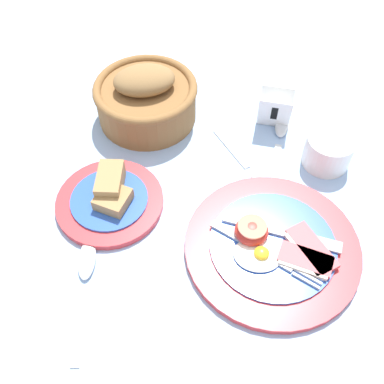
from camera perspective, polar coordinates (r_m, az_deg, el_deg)
ground_plane at (r=0.70m, az=4.43°, el=-7.73°), size 3.00×3.00×0.00m
breakfast_plate at (r=0.70m, az=10.13°, el=-6.78°), size 0.27×0.27×0.04m
bread_plate at (r=0.75m, az=-10.36°, el=-0.78°), size 0.18×0.18×0.05m
sugar_cup at (r=0.82m, az=16.94°, el=5.15°), size 0.08×0.08×0.06m
bread_basket at (r=0.86m, az=-5.85°, el=11.81°), size 0.19×0.19×0.11m
number_card at (r=0.86m, az=10.47°, el=10.22°), size 0.06×0.05×0.07m
teaspoon_by_saucer at (r=0.78m, az=8.03°, el=2.13°), size 0.13×0.17×0.01m
teaspoon_near_cup at (r=0.69m, az=-13.42°, el=-10.31°), size 0.05×0.19×0.01m
teaspoon_stray at (r=0.86m, az=11.16°, el=7.16°), size 0.04×0.19×0.01m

